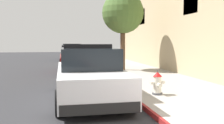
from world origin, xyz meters
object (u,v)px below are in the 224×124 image
(parked_car_silver_ahead, at_px, (76,59))
(parked_car_dark_far, at_px, (72,52))
(police_cruiser, at_px, (89,75))
(street_tree, at_px, (123,13))
(fire_hydrant, at_px, (157,83))

(parked_car_silver_ahead, bearing_deg, parked_car_dark_far, 89.22)
(parked_car_silver_ahead, xyz_separation_m, parked_car_dark_far, (0.13, 9.60, 0.00))
(police_cruiser, xyz_separation_m, street_tree, (2.66, 6.33, 2.63))
(police_cruiser, relative_size, fire_hydrant, 6.37)
(parked_car_dark_far, relative_size, street_tree, 1.08)
(street_tree, bearing_deg, parked_car_silver_ahead, 163.04)
(police_cruiser, height_order, fire_hydrant, police_cruiser)
(police_cruiser, height_order, street_tree, street_tree)
(police_cruiser, xyz_separation_m, fire_hydrant, (2.08, -0.46, -0.26))
(police_cruiser, relative_size, parked_car_silver_ahead, 1.00)
(parked_car_dark_far, distance_m, street_tree, 11.02)
(police_cruiser, xyz_separation_m, parked_car_silver_ahead, (0.03, 7.13, -0.00))
(police_cruiser, relative_size, parked_car_dark_far, 1.00)
(parked_car_silver_ahead, height_order, street_tree, street_tree)
(fire_hydrant, relative_size, street_tree, 0.17)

